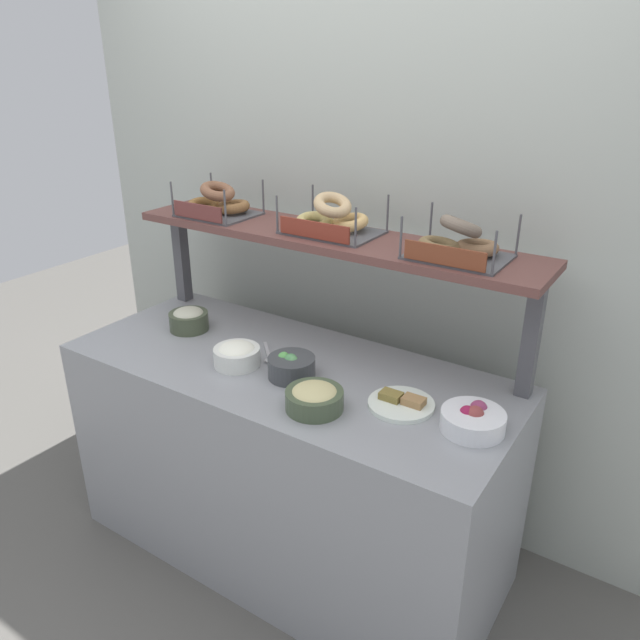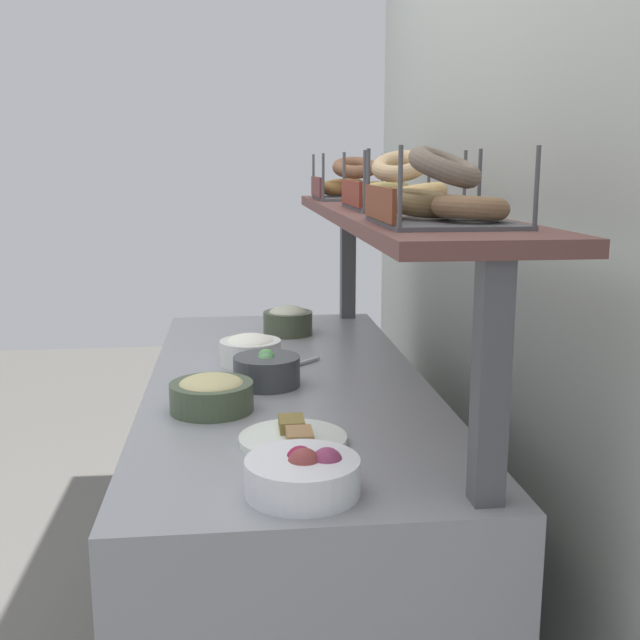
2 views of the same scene
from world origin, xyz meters
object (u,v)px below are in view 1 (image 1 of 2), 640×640
Objects in this scene: bagel_basket_plain at (331,220)px; bowl_beet_salad at (473,420)px; bagel_basket_cinnamon_raisin at (218,204)px; bowl_cream_cheese at (237,354)px; bowl_tuna_salad at (189,319)px; bowl_hummus at (314,398)px; serving_spoon_near_plate at (269,356)px; bagel_basket_poppy at (458,244)px; serving_plate_white at (401,403)px; bowl_veggie_mix at (291,366)px.

bowl_beet_salad is at bearing -23.18° from bagel_basket_plain.
bowl_cream_cheese is at bearing -43.26° from bagel_basket_cinnamon_raisin.
bowl_hummus is at bearing -16.31° from bowl_tuna_salad.
bowl_hummus is 0.68m from bagel_basket_plain.
bowl_hummus is 0.39m from serving_spoon_near_plate.
bowl_cream_cheese is at bearing 166.65° from bowl_hummus.
bowl_beet_salad is at bearing 4.62° from bowl_cream_cheese.
bowl_hummus is 0.98m from bagel_basket_cinnamon_raisin.
bagel_basket_cinnamon_raisin is 0.94× the size of bagel_basket_poppy.
bowl_tuna_salad is (-1.23, 0.06, 0.01)m from bowl_beet_salad.
serving_spoon_near_plate is (0.43, -0.02, -0.04)m from bowl_tuna_salad.
bowl_cream_cheese is 0.86m from bowl_beet_salad.
bowl_cream_cheese is 0.78× the size of serving_plate_white.
bowl_tuna_salad reaches higher than bowl_hummus.
bagel_basket_plain is (0.53, 0.03, 0.00)m from bagel_basket_cinnamon_raisin.
bowl_tuna_salad is 0.74× the size of serving_plate_white.
bowl_beet_salad is 0.57× the size of bagel_basket_plain.
bagel_basket_plain is (0.17, 0.37, 0.44)m from bowl_cream_cheese.
bagel_basket_plain is (-0.70, 0.30, 0.44)m from bowl_beet_salad.
serving_spoon_near_plate is at bearing 58.70° from bowl_cream_cheese.
bowl_beet_salad is 0.56m from bagel_basket_poppy.
bowl_cream_cheese reaches higher than serving_plate_white.
bowl_hummus is 0.49m from bowl_beet_salad.
bagel_basket_cinnamon_raisin is (-1.22, 0.27, 0.44)m from bowl_beet_salad.
bowl_cream_cheese is at bearing -173.57° from serving_plate_white.
serving_plate_white is 0.68× the size of bagel_basket_poppy.
bagel_basket_cinnamon_raisin is at bearing 136.74° from bowl_cream_cheese.
bowl_beet_salad is 0.80m from serving_spoon_near_plate.
bagel_basket_poppy is (0.26, 0.44, 0.44)m from bowl_hummus.
bowl_cream_cheese is at bearing -114.39° from bagel_basket_plain.
bowl_hummus is 0.59× the size of bagel_basket_poppy.
serving_spoon_near_plate is at bearing 177.53° from bowl_beet_salad.
bagel_basket_poppy is at bearing 21.81° from serving_spoon_near_plate.
bowl_veggie_mix is 0.59m from bowl_tuna_salad.
bagel_basket_plain is at bearing 3.21° from bagel_basket_cinnamon_raisin.
bagel_basket_cinnamon_raisin reaches higher than bowl_cream_cheese.
bagel_basket_plain reaches higher than bagel_basket_cinnamon_raisin.
serving_spoon_near_plate is at bearing 155.81° from bowl_veggie_mix.
bagel_basket_cinnamon_raisin reaches higher than serving_plate_white.
bowl_veggie_mix reaches higher than bowl_beet_salad.
bowl_veggie_mix is 0.65m from bowl_beet_salad.
serving_spoon_near_plate is 0.67m from bagel_basket_cinnamon_raisin.
bowl_veggie_mix reaches higher than serving_spoon_near_plate.
bagel_basket_cinnamon_raisin reaches higher than bowl_veggie_mix.
bowl_veggie_mix is 0.77× the size of serving_plate_white.
bowl_cream_cheese is 1.06× the size of bowl_tuna_salad.
serving_spoon_near_plate is at bearing 149.45° from bowl_hummus.
bowl_cream_cheese is 0.54× the size of bagel_basket_poppy.
bowl_cream_cheese is (-0.40, 0.10, 0.00)m from bowl_hummus.
bowl_tuna_salad is 0.53× the size of bagel_basket_cinnamon_raisin.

